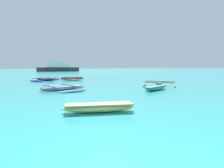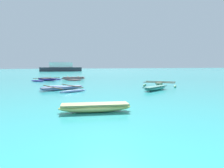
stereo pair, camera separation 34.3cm
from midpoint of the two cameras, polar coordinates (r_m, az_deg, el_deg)
moored_boat_0 at (r=17.99m, az=-14.49°, el=-1.16°), size 3.96×4.88×0.34m
moored_boat_1 at (r=20.89m, az=12.92°, el=-0.03°), size 3.51×3.12×0.48m
moored_boat_2 at (r=29.52m, az=-11.63°, el=1.58°), size 3.39×3.98×0.49m
moored_boat_3 at (r=17.65m, az=11.80°, el=-1.10°), size 3.02×2.18×0.35m
moored_boat_4 at (r=9.37m, az=-4.74°, el=-6.64°), size 3.45×1.22×0.39m
moored_boat_5 at (r=29.05m, az=-18.71°, el=1.27°), size 4.13×4.39×0.41m
distant_ferry at (r=69.83m, az=-15.24°, el=4.51°), size 13.65×3.00×3.00m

